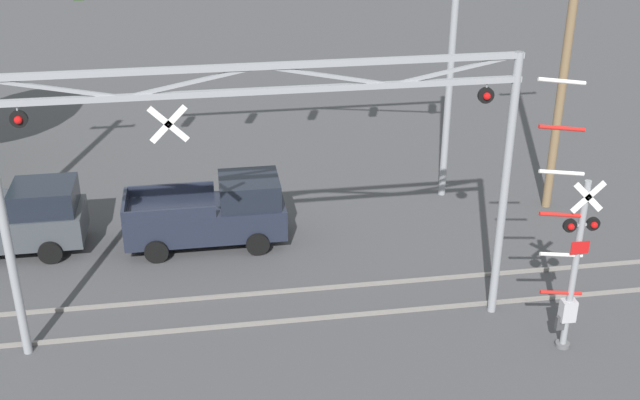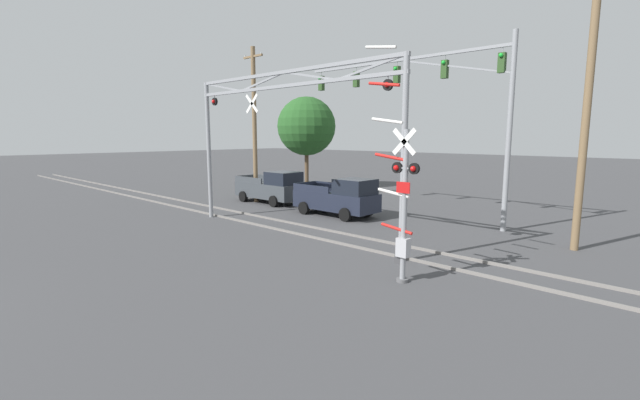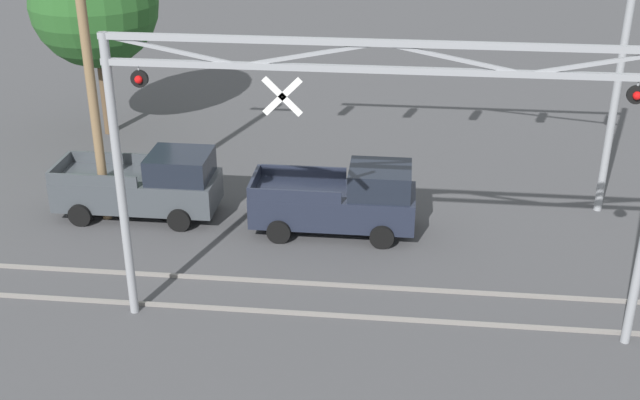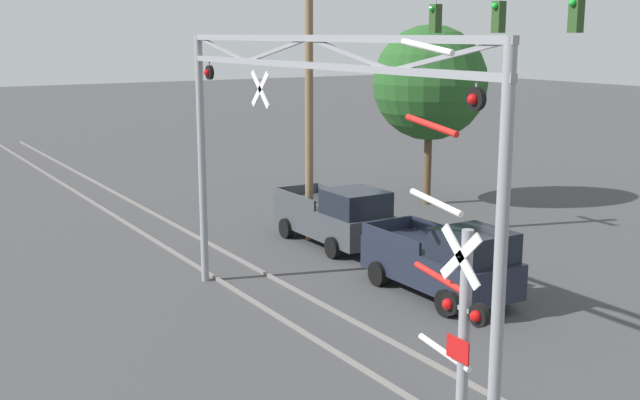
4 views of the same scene
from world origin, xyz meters
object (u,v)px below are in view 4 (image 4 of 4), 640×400
at_px(crossing_signal_mast, 456,376).
at_px(utility_pole_left, 309,93).
at_px(crossing_gantry, 309,129).
at_px(pickup_truck_lead, 445,261).
at_px(background_tree_beyond_span, 430,83).
at_px(pickup_truck_following, 337,217).

distance_m(crossing_signal_mast, utility_pole_left, 17.01).
bearing_deg(crossing_gantry, utility_pole_left, 149.20).
xyz_separation_m(crossing_gantry, pickup_truck_lead, (-1.15, 4.93, -3.99)).
bearing_deg(background_tree_beyond_span, pickup_truck_lead, -36.79).
relative_size(pickup_truck_lead, pickup_truck_following, 0.97).
relative_size(crossing_signal_mast, utility_pole_left, 0.71).
bearing_deg(crossing_gantry, pickup_truck_lead, 103.14).
height_order(crossing_gantry, pickup_truck_lead, crossing_gantry).
distance_m(pickup_truck_lead, utility_pole_left, 8.29).
xyz_separation_m(crossing_gantry, utility_pole_left, (-8.38, 4.99, 0.06)).
relative_size(utility_pole_left, background_tree_beyond_span, 1.33).
xyz_separation_m(pickup_truck_following, background_tree_beyond_span, (-3.72, 6.88, 4.04)).
xyz_separation_m(utility_pole_left, background_tree_beyond_span, (-2.54, 7.24, -0.01)).
height_order(pickup_truck_following, background_tree_beyond_span, background_tree_beyond_span).
bearing_deg(background_tree_beyond_span, pickup_truck_following, -61.61).
height_order(crossing_gantry, background_tree_beyond_span, background_tree_beyond_span).
height_order(pickup_truck_lead, background_tree_beyond_span, background_tree_beyond_span).
relative_size(crossing_gantry, crossing_signal_mast, 1.73).
relative_size(crossing_signal_mast, background_tree_beyond_span, 0.94).
relative_size(pickup_truck_following, background_tree_beyond_span, 0.67).
height_order(crossing_gantry, crossing_signal_mast, crossing_gantry).
xyz_separation_m(crossing_signal_mast, utility_pole_left, (-15.37, 6.78, 2.66)).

